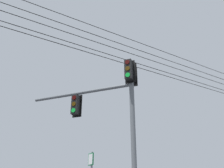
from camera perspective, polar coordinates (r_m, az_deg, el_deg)
signal_mast_assembly at (r=10.48m, az=0.62°, el=-5.66°), size 5.11×1.47×7.04m
overhead_wire_span at (r=10.58m, az=-2.36°, el=9.20°), size 13.30×30.07×2.10m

